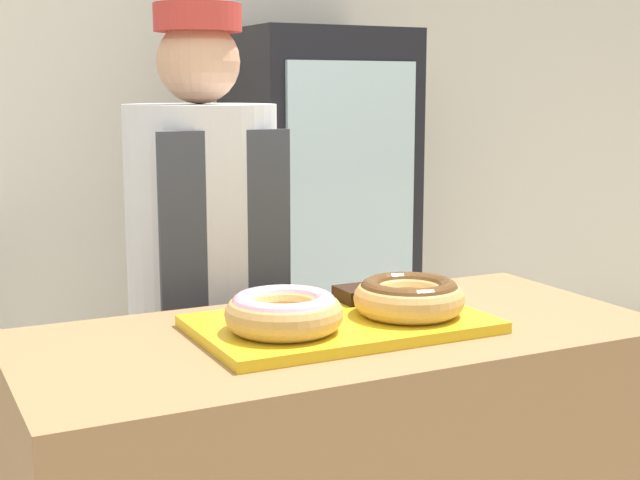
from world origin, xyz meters
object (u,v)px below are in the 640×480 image
(brownie_back_right, at_px, (359,294))
(beverage_fridge, at_px, (319,231))
(baker_person, at_px, (205,304))
(serving_tray, at_px, (341,324))
(donut_light_glaze, at_px, (284,311))
(brownie_back_left, at_px, (268,304))
(donut_chocolate_glaze, at_px, (409,296))

(brownie_back_right, bearing_deg, beverage_fridge, 66.72)
(beverage_fridge, bearing_deg, baker_person, -128.63)
(serving_tray, relative_size, beverage_fridge, 0.36)
(donut_light_glaze, bearing_deg, brownie_back_right, 31.52)
(donut_light_glaze, height_order, brownie_back_right, donut_light_glaze)
(brownie_back_right, bearing_deg, brownie_back_left, 180.00)
(donut_chocolate_glaze, bearing_deg, serving_tray, 166.49)
(brownie_back_right, relative_size, baker_person, 0.06)
(brownie_back_right, distance_m, baker_person, 0.55)
(donut_light_glaze, xyz_separation_m, baker_person, (0.06, 0.66, -0.14))
(serving_tray, height_order, donut_chocolate_glaze, donut_chocolate_glaze)
(serving_tray, height_order, brownie_back_left, brownie_back_left)
(brownie_back_left, relative_size, baker_person, 0.06)
(serving_tray, bearing_deg, beverage_fridge, 65.09)
(brownie_back_left, height_order, beverage_fridge, beverage_fridge)
(donut_light_glaze, bearing_deg, serving_tray, 13.51)
(baker_person, xyz_separation_m, beverage_fridge, (0.91, 1.14, -0.02))
(donut_light_glaze, relative_size, baker_person, 0.14)
(donut_chocolate_glaze, height_order, beverage_fridge, beverage_fridge)
(donut_chocolate_glaze, bearing_deg, brownie_back_left, 148.48)
(serving_tray, height_order, brownie_back_right, brownie_back_right)
(donut_light_glaze, xyz_separation_m, donut_chocolate_glaze, (0.30, 0.00, 0.00))
(donut_light_glaze, height_order, brownie_back_left, donut_light_glaze)
(serving_tray, distance_m, donut_light_glaze, 0.16)
(brownie_back_right, height_order, baker_person, baker_person)
(serving_tray, bearing_deg, donut_light_glaze, -166.49)
(donut_chocolate_glaze, bearing_deg, baker_person, 110.01)
(donut_chocolate_glaze, distance_m, brownie_back_left, 0.31)
(brownie_back_right, bearing_deg, donut_chocolate_glaze, -77.98)
(donut_chocolate_glaze, xyz_separation_m, brownie_back_right, (-0.03, 0.16, -0.03))
(donut_light_glaze, distance_m, brownie_back_right, 0.31)
(serving_tray, height_order, donut_light_glaze, donut_light_glaze)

